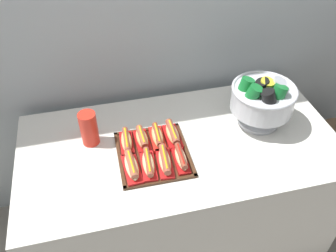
% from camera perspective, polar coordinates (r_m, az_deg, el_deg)
% --- Properties ---
extents(ground_plane, '(10.00, 10.00, 0.00)m').
position_cam_1_polar(ground_plane, '(2.36, 1.54, -16.21)').
color(ground_plane, gray).
extents(buffet_table, '(1.56, 0.79, 0.77)m').
position_cam_1_polar(buffet_table, '(2.03, 1.74, -10.10)').
color(buffet_table, white).
rests_on(buffet_table, ground_plane).
extents(serving_tray, '(0.34, 0.37, 0.01)m').
position_cam_1_polar(serving_tray, '(1.69, -2.35, -4.49)').
color(serving_tray, '#472B19').
rests_on(serving_tray, buffet_table).
extents(hot_dog_0, '(0.08, 0.19, 0.06)m').
position_cam_1_polar(hot_dog_0, '(1.61, -5.78, -6.40)').
color(hot_dog_0, red).
rests_on(hot_dog_0, serving_tray).
extents(hot_dog_1, '(0.08, 0.18, 0.06)m').
position_cam_1_polar(hot_dog_1, '(1.61, -3.13, -6.05)').
color(hot_dog_1, red).
rests_on(hot_dog_1, serving_tray).
extents(hot_dog_2, '(0.08, 0.19, 0.06)m').
position_cam_1_polar(hot_dog_2, '(1.62, -0.52, -5.59)').
color(hot_dog_2, red).
rests_on(hot_dog_2, serving_tray).
extents(hot_dog_3, '(0.06, 0.17, 0.06)m').
position_cam_1_polar(hot_dog_3, '(1.63, 2.06, -5.13)').
color(hot_dog_3, '#B21414').
rests_on(hot_dog_3, serving_tray).
extents(hot_dog_4, '(0.07, 0.17, 0.06)m').
position_cam_1_polar(hot_dog_4, '(1.72, -6.58, -2.47)').
color(hot_dog_4, '#B21414').
rests_on(hot_dog_4, serving_tray).
extents(hot_dog_5, '(0.07, 0.16, 0.06)m').
position_cam_1_polar(hot_dog_5, '(1.73, -4.13, -2.03)').
color(hot_dog_5, '#B21414').
rests_on(hot_dog_5, serving_tray).
extents(hot_dog_6, '(0.07, 0.17, 0.06)m').
position_cam_1_polar(hot_dog_6, '(1.74, -1.69, -1.71)').
color(hot_dog_6, red).
rests_on(hot_dog_6, serving_tray).
extents(hot_dog_7, '(0.07, 0.17, 0.06)m').
position_cam_1_polar(hot_dog_7, '(1.75, 0.72, -1.28)').
color(hot_dog_7, '#B21414').
rests_on(hot_dog_7, serving_tray).
extents(punch_bowl, '(0.32, 0.32, 0.27)m').
position_cam_1_polar(punch_bowl, '(1.82, 14.76, 4.25)').
color(punch_bowl, silver).
rests_on(punch_bowl, buffet_table).
extents(cup_stack, '(0.08, 0.08, 0.18)m').
position_cam_1_polar(cup_stack, '(1.74, -12.42, -0.39)').
color(cup_stack, red).
rests_on(cup_stack, buffet_table).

